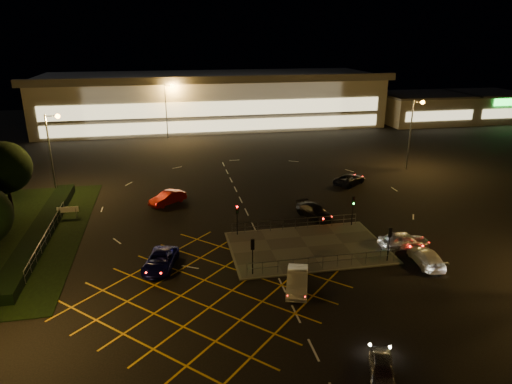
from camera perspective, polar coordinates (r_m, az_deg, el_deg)
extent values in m
plane|color=black|center=(44.34, 3.21, -6.08)|extent=(180.00, 180.00, 0.00)
cube|color=#4C4944|center=(43.10, 6.47, -6.88)|extent=(14.00, 9.00, 0.12)
cube|color=black|center=(50.05, -25.22, -4.32)|extent=(2.00, 26.00, 1.00)
cube|color=beige|center=(102.22, -5.54, 11.34)|extent=(70.00, 25.00, 10.00)
cube|color=slate|center=(101.64, -5.64, 14.24)|extent=(72.00, 26.50, 0.60)
cube|color=#FFEAA5|center=(89.88, -4.68, 10.27)|extent=(66.00, 0.20, 3.00)
cube|color=#FFEAA5|center=(90.43, -4.63, 8.27)|extent=(66.00, 0.20, 2.20)
cube|color=beige|center=(109.64, 20.02, 9.76)|extent=(18.00, 14.00, 6.00)
cube|color=slate|center=(109.22, 20.21, 11.39)|extent=(18.80, 14.80, 0.40)
cube|color=#FFEAA5|center=(103.81, 21.97, 8.83)|extent=(15.30, 0.20, 2.00)
cube|color=beige|center=(118.65, 26.76, 9.52)|extent=(14.00, 14.00, 6.00)
cube|color=slate|center=(118.26, 26.99, 11.02)|extent=(14.80, 14.80, 0.40)
cube|color=#FFEAA5|center=(113.28, 28.86, 8.61)|extent=(11.90, 0.20, 2.00)
cube|color=#19E533|center=(112.88, 29.09, 9.79)|extent=(7.00, 0.30, 1.40)
cylinder|color=slate|center=(60.03, -24.25, 4.10)|extent=(0.20, 0.20, 10.00)
cylinder|color=slate|center=(58.94, -24.23, 8.66)|extent=(1.40, 0.12, 0.12)
sphere|color=orange|center=(58.79, -23.55, 8.68)|extent=(0.56, 0.56, 0.56)
cylinder|color=slate|center=(69.42, 18.68, 6.66)|extent=(0.20, 0.20, 10.00)
cylinder|color=slate|center=(68.97, 19.62, 10.55)|extent=(1.40, 0.12, 0.12)
sphere|color=orange|center=(69.33, 20.13, 10.49)|extent=(0.56, 0.56, 0.56)
cylinder|color=slate|center=(87.86, -11.15, 9.77)|extent=(0.20, 0.20, 10.00)
cylinder|color=slate|center=(87.23, -10.89, 12.91)|extent=(1.40, 0.12, 0.12)
sphere|color=orange|center=(87.24, -10.41, 12.91)|extent=(0.56, 0.56, 0.56)
cylinder|color=slate|center=(98.44, 13.20, 10.62)|extent=(0.20, 0.20, 10.00)
cylinder|color=slate|center=(98.16, 13.80, 13.38)|extent=(1.40, 0.12, 0.12)
sphere|color=orange|center=(98.46, 14.18, 13.34)|extent=(0.56, 0.56, 0.56)
cylinder|color=black|center=(37.58, -0.43, -8.22)|extent=(0.10, 0.10, 3.00)
cube|color=black|center=(37.04, -0.43, -6.57)|extent=(0.28, 0.18, 0.90)
sphere|color=#19FF33|center=(37.15, -0.47, -6.48)|extent=(0.16, 0.16, 0.16)
cylinder|color=black|center=(41.31, 16.25, -6.39)|extent=(0.10, 0.10, 3.00)
cube|color=black|center=(40.82, 16.41, -4.86)|extent=(0.28, 0.18, 0.90)
sphere|color=#19FF33|center=(40.92, 16.33, -4.79)|extent=(0.16, 0.16, 0.16)
cylinder|color=black|center=(44.72, -2.37, -3.57)|extent=(0.10, 0.10, 3.00)
cube|color=black|center=(44.27, -2.39, -2.13)|extent=(0.28, 0.18, 0.90)
sphere|color=#FF0C0C|center=(44.15, -2.36, -2.19)|extent=(0.16, 0.16, 0.16)
cylinder|color=black|center=(47.90, 11.97, -2.40)|extent=(0.10, 0.10, 3.00)
cube|color=black|center=(47.47, 12.07, -1.05)|extent=(0.28, 0.18, 0.90)
sphere|color=#19FF33|center=(47.36, 12.13, -1.11)|extent=(0.16, 0.16, 0.16)
cylinder|color=black|center=(58.34, -28.39, -0.61)|extent=(0.36, 0.36, 2.88)
sphere|color=black|center=(57.38, -28.94, 2.70)|extent=(5.76, 5.76, 5.76)
imported|color=#9FA1A6|center=(29.13, 15.47, -20.60)|extent=(2.73, 3.91, 1.24)
imported|color=silver|center=(36.22, 5.18, -11.00)|extent=(2.90, 4.81, 1.50)
imported|color=#0D0E51|center=(39.90, -11.88, -8.42)|extent=(3.53, 5.47, 1.40)
imported|color=black|center=(49.78, 7.32, -2.41)|extent=(3.65, 5.23, 1.41)
imported|color=silver|center=(44.63, 18.00, -5.77)|extent=(4.77, 2.19, 1.58)
imported|color=maroon|center=(54.24, -11.00, -0.72)|extent=(4.58, 4.03, 1.50)
imported|color=black|center=(61.47, 11.64, 1.57)|extent=(5.36, 4.64, 1.37)
imported|color=white|center=(42.35, 20.53, -7.63)|extent=(2.45, 4.90, 1.37)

